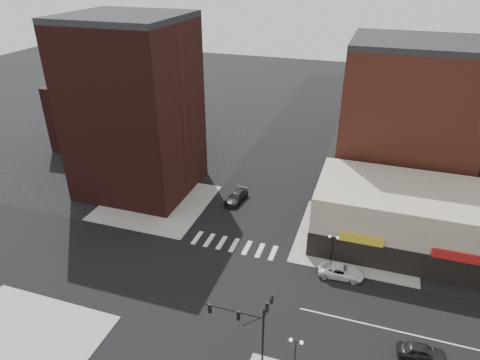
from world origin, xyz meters
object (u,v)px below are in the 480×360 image
(dark_sedan_east, at_px, (422,352))
(street_lamp_ne, at_px, (333,243))
(traffic_signal, at_px, (254,322))
(white_suv, at_px, (341,271))
(dark_sedan_north, at_px, (236,197))
(street_lamp_se_a, at_px, (296,348))

(dark_sedan_east, bearing_deg, street_lamp_ne, 37.14)
(traffic_signal, distance_m, dark_sedan_east, 15.92)
(white_suv, bearing_deg, dark_sedan_north, 51.01)
(dark_sedan_east, xyz_separation_m, dark_sedan_north, (-25.01, 21.21, 0.01))
(street_lamp_se_a, bearing_deg, street_lamp_ne, 86.42)
(street_lamp_se_a, height_order, white_suv, street_lamp_se_a)
(dark_sedan_east, bearing_deg, traffic_signal, 104.85)
(white_suv, height_order, dark_sedan_east, dark_sedan_east)
(dark_sedan_north, bearing_deg, white_suv, -28.47)
(street_lamp_ne, distance_m, dark_sedan_north, 18.88)
(street_lamp_se_a, relative_size, dark_sedan_north, 0.82)
(street_lamp_se_a, xyz_separation_m, dark_sedan_east, (10.64, 5.45, -2.56))
(traffic_signal, distance_m, dark_sedan_north, 28.85)
(traffic_signal, bearing_deg, dark_sedan_east, 20.15)
(traffic_signal, relative_size, street_lamp_ne, 1.87)
(street_lamp_ne, xyz_separation_m, dark_sedan_east, (9.64, -10.55, -2.56))
(street_lamp_ne, height_order, dark_sedan_north, street_lamp_ne)
(dark_sedan_east, height_order, dark_sedan_north, dark_sedan_north)
(street_lamp_ne, xyz_separation_m, white_suv, (1.37, -1.50, -2.58))
(street_lamp_ne, xyz_separation_m, dark_sedan_north, (-15.37, 10.66, -2.55))
(street_lamp_ne, bearing_deg, dark_sedan_north, 145.25)
(dark_sedan_east, bearing_deg, dark_sedan_north, 44.40)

